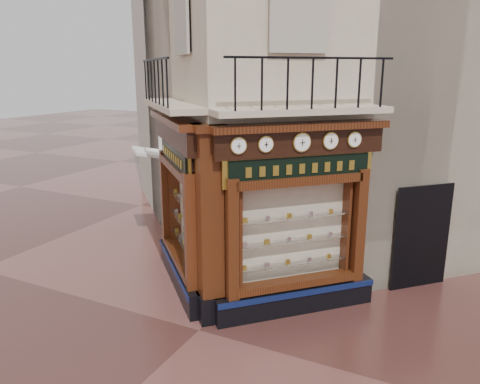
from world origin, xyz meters
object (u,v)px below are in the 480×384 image
Objects in this scene: corner_pilaster at (210,229)px; clock_c at (302,142)px; awning at (153,242)px; signboard_right at (301,168)px; signboard_left at (175,156)px; clock_b at (266,144)px; clock_e at (354,140)px; clock_a at (238,146)px; clock_d at (330,141)px.

corner_pilaster is 10.62× the size of clock_c.
signboard_right is at bearing -156.31° from awning.
clock_c is 3.02m from signboard_left.
clock_b is at bearing -23.75° from corner_pilaster.
clock_c is 0.16× the size of signboard_right.
corner_pilaster is 2.12m from signboard_left.
corner_pilaster is 1.90× the size of signboard_left.
clock_e is 1.21m from signboard_right.
corner_pilaster reaches higher than signboard_left.
clock_e is 3.87m from signboard_left.
clock_a is at bearing -180.00° from clock_e.
clock_c is at bearing -0.00° from clock_a.
clock_d is at bearing -129.61° from signboard_left.
clock_d is 0.26× the size of awning.
clock_a is at bearing -175.17° from signboard_right.
corner_pilaster is at bearing 169.75° from signboard_right.
corner_pilaster reaches higher than clock_d.
signboard_left is at bearing 109.21° from clock_a.
clock_e is at bearing -5.79° from signboard_right.
clock_d reaches higher than clock_a.
clock_b is at bearing 180.00° from clock_c.
signboard_right is at bearing 8.07° from clock_b.
signboard_right is (5.22, -2.04, 3.10)m from awning.
clock_e is at bearing -124.59° from signboard_left.
awning is 0.57× the size of signboard_right.
corner_pilaster reaches higher than clock_a.
clock_a is 2.40m from clock_e.
signboard_right is (-0.48, -0.32, -0.52)m from clock_d.
clock_e is at bearing 0.00° from clock_a.
corner_pilaster is 12.57× the size of clock_a.
clock_c reaches higher than signboard_right.
clock_a is 1.87m from clock_d.
signboard_left is at bearing 132.86° from clock_c.
signboard_right is at bearing 174.21° from clock_e.
clock_a reaches higher than signboard_right.
clock_e is (0.80, 0.80, 0.00)m from clock_c.
corner_pilaster reaches higher than clock_e.
signboard_right is at bearing 4.83° from clock_a.
clock_c reaches higher than clock_a.
clock_e is (1.32, 1.32, -0.00)m from clock_b.
clock_d is (1.94, 1.33, 1.67)m from corner_pilaster.
clock_d is at bearing -10.45° from corner_pilaster.
clock_e is 0.24× the size of awning.
signboard_left is (2.30, -2.04, 3.10)m from awning.
signboard_left is (-2.97, 0.11, -0.52)m from clock_c.
awning is at bearing 105.68° from clock_b.
clock_e is at bearing -147.48° from awning.
clock_b is 0.73m from clock_c.
clock_c reaches higher than clock_b.
clock_d is (0.43, 0.43, 0.00)m from clock_c.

